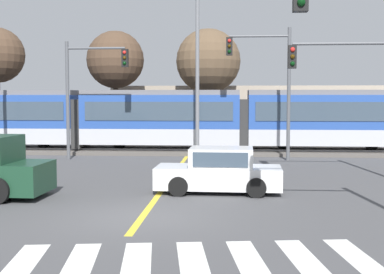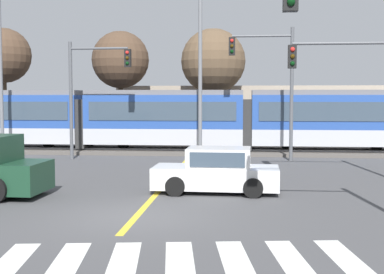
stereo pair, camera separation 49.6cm
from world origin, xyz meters
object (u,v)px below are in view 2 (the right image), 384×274
sedan_crossing (216,172)px  bare_tree_east (213,61)px  traffic_light_far_left (91,82)px  traffic_light_far_right (272,74)px  street_lamp_west (4,63)px  light_rail_tram (165,117)px  bare_tree_west (120,60)px  street_lamp_centre (204,63)px  traffic_light_mid_right (358,81)px  bare_tree_far_west (4,56)px

sedan_crossing → bare_tree_east: size_ratio=0.55×
traffic_light_far_left → traffic_light_far_right: traffic_light_far_right is taller
sedan_crossing → street_lamp_west: 16.22m
light_rail_tram → bare_tree_west: 6.54m
light_rail_tram → sedan_crossing: (3.62, -12.83, -1.35)m
light_rail_tram → traffic_light_far_right: 7.24m
light_rail_tram → traffic_light_far_right: traffic_light_far_right is taller
traffic_light_far_left → traffic_light_far_right: 9.21m
traffic_light_far_left → street_lamp_west: street_lamp_west is taller
street_lamp_centre → traffic_light_mid_right: bearing=-46.0°
traffic_light_far_right → bare_tree_east: bearing=111.8°
traffic_light_mid_right → sedan_crossing: bearing=-148.3°
sedan_crossing → street_lamp_centre: size_ratio=0.48×
traffic_light_far_left → bare_tree_west: 8.12m
traffic_light_far_left → light_rail_tram: bearing=49.2°
traffic_light_mid_right → street_lamp_centre: bearing=134.0°
street_lamp_centre → bare_tree_east: (0.01, 8.01, 0.60)m
traffic_light_far_right → traffic_light_far_left: bearing=-177.9°
street_lamp_centre → bare_tree_east: size_ratio=1.13×
traffic_light_mid_right → bare_tree_east: size_ratio=0.74×
bare_tree_far_west → bare_tree_east: bearing=-0.3°
bare_tree_west → bare_tree_east: bearing=8.7°
sedan_crossing → bare_tree_far_west: bare_tree_far_west is taller
light_rail_tram → street_lamp_west: (-8.37, -2.79, 2.97)m
light_rail_tram → traffic_light_mid_right: size_ratio=4.86×
sedan_crossing → traffic_light_far_left: size_ratio=0.70×
traffic_light_far_left → traffic_light_mid_right: 13.47m
traffic_light_far_right → street_lamp_centre: bearing=171.1°
light_rail_tram → street_lamp_west: street_lamp_west is taller
traffic_light_mid_right → street_lamp_west: street_lamp_west is taller
sedan_crossing → bare_tree_east: 18.59m
light_rail_tram → traffic_light_far_right: bearing=-30.4°
bare_tree_far_west → bare_tree_east: (14.52, -0.08, -0.46)m
sedan_crossing → street_lamp_west: (-11.99, 10.04, 4.32)m
traffic_light_far_right → bare_tree_far_west: bare_tree_far_west is taller
traffic_light_far_left → bare_tree_far_west: bare_tree_far_west is taller
traffic_light_far_right → bare_tree_west: bearing=141.2°
traffic_light_far_left → street_lamp_centre: 5.92m
bare_tree_far_west → street_lamp_centre: bearing=-29.1°
street_lamp_centre → traffic_light_far_right: bearing=-8.9°
bare_tree_east → traffic_light_far_left: bearing=-123.1°
street_lamp_centre → street_lamp_west: bearing=179.2°
traffic_light_far_left → bare_tree_west: bare_tree_west is taller
bare_tree_west → bare_tree_east: 6.13m
traffic_light_mid_right → light_rail_tram: bearing=132.9°
traffic_light_far_right → bare_tree_west: (-9.48, 7.62, 1.27)m
street_lamp_west → bare_tree_east: (10.87, 7.87, 0.57)m
sedan_crossing → traffic_light_far_left: (-6.90, 9.03, 3.29)m
traffic_light_far_right → bare_tree_east: bare_tree_east is taller
sedan_crossing → bare_tree_east: bearing=93.6°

